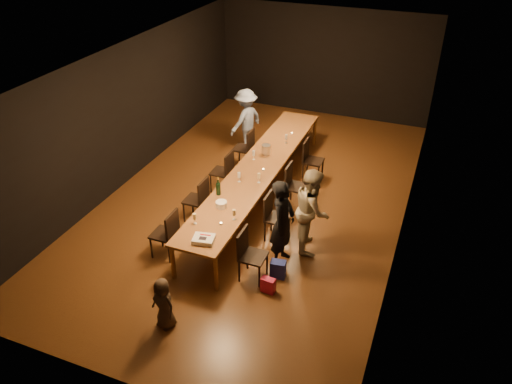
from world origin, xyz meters
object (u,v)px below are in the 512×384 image
at_px(table, 258,169).
at_px(birthday_cake, 204,239).
at_px(chair_left_1, 196,199).
at_px(woman_tan, 312,210).
at_px(man_blue, 246,119).
at_px(chair_left_0, 164,233).
at_px(ice_bucket, 266,149).
at_px(chair_left_2, 221,171).
at_px(plate_stack, 221,204).
at_px(champagne_bottle, 218,186).
at_px(child, 164,303).
at_px(chair_right_3, 313,161).
at_px(chair_right_2, 297,186).
at_px(chair_left_3, 243,148).
at_px(chair_right_1, 277,218).
at_px(woman_birthday, 283,223).
at_px(chair_right_0, 253,256).

relative_size(table, birthday_cake, 15.23).
bearing_deg(table, chair_left_1, -125.31).
xyz_separation_m(table, woman_tan, (1.49, -1.20, 0.10)).
height_order(woman_tan, man_blue, woman_tan).
distance_m(chair_left_1, birthday_cake, 1.78).
relative_size(chair_left_0, ice_bucket, 4.38).
bearing_deg(chair_left_2, plate_stack, -154.70).
bearing_deg(champagne_bottle, child, -83.11).
distance_m(chair_right_3, man_blue, 2.21).
relative_size(chair_right_2, birthday_cake, 2.36).
relative_size(chair_left_0, champagne_bottle, 2.54).
height_order(chair_left_3, plate_stack, chair_left_3).
height_order(chair_left_2, chair_left_3, same).
relative_size(chair_right_2, chair_left_1, 1.00).
xyz_separation_m(woman_tan, ice_bucket, (-1.55, 1.80, 0.06)).
bearing_deg(birthday_cake, chair_right_1, 51.07).
relative_size(table, champagne_bottle, 16.42).
bearing_deg(man_blue, chair_left_0, 24.07).
bearing_deg(chair_right_2, champagne_bottle, -42.09).
bearing_deg(chair_left_1, child, -162.15).
bearing_deg(child, birthday_cake, 103.69).
distance_m(chair_left_3, plate_stack, 2.97).
height_order(chair_left_3, man_blue, man_blue).
relative_size(chair_right_2, plate_stack, 4.48).
xyz_separation_m(chair_right_1, chair_left_2, (-1.70, 1.20, 0.00)).
xyz_separation_m(chair_right_2, woman_birthday, (0.30, -1.80, 0.35)).
height_order(chair_right_0, plate_stack, chair_right_0).
relative_size(chair_right_1, ice_bucket, 4.38).
bearing_deg(man_blue, champagne_bottle, 34.36).
xyz_separation_m(chair_right_0, woman_tan, (0.64, 1.20, 0.34)).
distance_m(birthday_cake, ice_bucket, 3.27).
xyz_separation_m(chair_left_3, woman_birthday, (2.00, -3.00, 0.35)).
distance_m(chair_left_3, champagne_bottle, 2.58).
bearing_deg(chair_right_2, child, -12.19).
height_order(table, plate_stack, plate_stack).
relative_size(chair_right_2, man_blue, 0.60).
bearing_deg(chair_right_1, chair_left_0, -54.78).
distance_m(birthday_cake, plate_stack, 1.03).
bearing_deg(chair_left_0, chair_left_2, 0.00).
bearing_deg(champagne_bottle, chair_right_0, -44.31).
relative_size(chair_right_0, chair_left_2, 1.00).
distance_m(chair_left_2, plate_stack, 1.86).
distance_m(chair_left_0, woman_tan, 2.65).
distance_m(woman_tan, man_blue, 4.23).
bearing_deg(chair_right_2, birthday_cake, -15.90).
xyz_separation_m(chair_left_0, birthday_cake, (0.94, -0.27, 0.32)).
distance_m(chair_left_2, champagne_bottle, 1.46).
xyz_separation_m(chair_right_3, champagne_bottle, (-1.15, -2.48, 0.47)).
xyz_separation_m(chair_left_2, plate_stack, (0.78, -1.65, 0.34)).
distance_m(chair_right_0, chair_right_2, 2.40).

